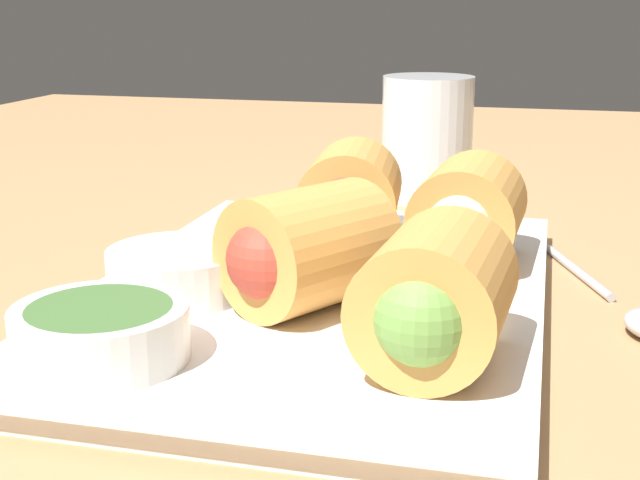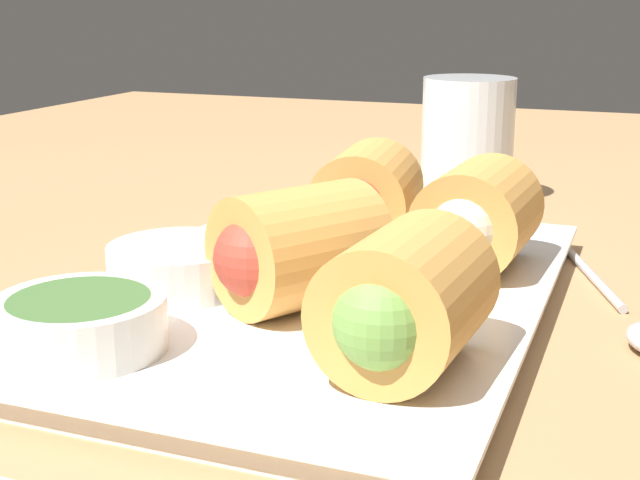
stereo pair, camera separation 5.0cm
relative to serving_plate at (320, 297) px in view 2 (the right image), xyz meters
The scene contains 9 objects.
table_surface 3.89cm from the serving_plate, 124.42° to the right, with size 180.00×140.00×2.00cm.
serving_plate is the anchor object (origin of this frame).
roll_front_left 12.01cm from the serving_plate, 143.14° to the right, with size 8.06×6.17×5.69cm.
roll_front_right 5.30cm from the serving_plate, behind, with size 8.82×8.41×5.69cm.
roll_back_left 9.24cm from the serving_plate, 53.54° to the right, with size 8.02×6.07×5.69cm.
roll_back_right 8.82cm from the serving_plate, ahead, with size 8.16×6.44×5.69cm.
dipping_bowl_near 7.32cm from the serving_plate, 117.29° to the left, with size 7.12×7.12×2.25cm.
dipping_bowl_far 13.33cm from the serving_plate, 152.63° to the left, with size 7.12×7.12×2.25cm.
drinking_glass 27.85cm from the serving_plate, ahead, with size 7.08×7.08×9.60cm.
Camera 2 is at (-38.32, -12.61, 17.75)cm, focal length 50.00 mm.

